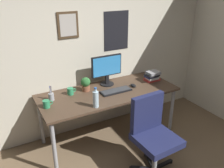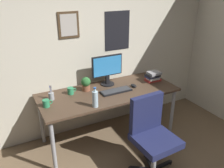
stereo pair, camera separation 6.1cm
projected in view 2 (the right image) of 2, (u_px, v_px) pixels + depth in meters
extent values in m
cube|color=beige|center=(80.00, 46.00, 3.27)|extent=(4.40, 0.08, 2.60)
cube|color=#4C3823|center=(69.00, 25.00, 3.04)|extent=(0.28, 0.02, 0.34)
cube|color=beige|center=(69.00, 25.00, 3.04)|extent=(0.22, 0.00, 0.28)
cube|color=black|center=(117.00, 31.00, 3.41)|extent=(0.40, 0.01, 0.56)
cube|color=#4C3828|center=(109.00, 92.00, 3.21)|extent=(1.89, 0.77, 0.03)
cylinder|color=#9EA0A5|center=(53.00, 147.00, 2.72)|extent=(0.05, 0.05, 0.71)
cylinder|color=#9EA0A5|center=(172.00, 112.00, 3.47)|extent=(0.05, 0.05, 0.71)
cylinder|color=#9EA0A5|center=(41.00, 120.00, 3.25)|extent=(0.05, 0.05, 0.71)
cylinder|color=#9EA0A5|center=(147.00, 94.00, 3.99)|extent=(0.05, 0.05, 0.71)
cube|color=#1E234C|center=(156.00, 141.00, 2.67)|extent=(0.48, 0.48, 0.08)
cube|color=#1E234C|center=(146.00, 113.00, 2.72)|extent=(0.42, 0.09, 0.45)
cylinder|color=#9EA0A5|center=(154.00, 158.00, 2.77)|extent=(0.06, 0.06, 0.42)
cube|color=black|center=(162.00, 165.00, 2.91)|extent=(0.28, 0.05, 0.03)
cylinder|color=black|center=(170.00, 162.00, 2.98)|extent=(0.04, 0.04, 0.04)
cube|color=black|center=(149.00, 162.00, 2.97)|extent=(0.11, 0.28, 0.03)
cylinder|color=black|center=(145.00, 155.00, 3.10)|extent=(0.04, 0.04, 0.04)
cylinder|color=black|center=(107.00, 84.00, 3.42)|extent=(0.20, 0.20, 0.01)
cube|color=black|center=(107.00, 80.00, 3.39)|extent=(0.05, 0.04, 0.12)
cube|color=black|center=(107.00, 66.00, 3.31)|extent=(0.46, 0.02, 0.30)
cube|color=#338CD8|center=(108.00, 66.00, 3.30)|extent=(0.43, 0.00, 0.27)
cube|color=black|center=(116.00, 91.00, 3.19)|extent=(0.43, 0.15, 0.02)
cube|color=#38383A|center=(116.00, 90.00, 3.18)|extent=(0.41, 0.13, 0.00)
ellipsoid|color=black|center=(134.00, 86.00, 3.34)|extent=(0.06, 0.11, 0.04)
cylinder|color=silver|center=(95.00, 99.00, 2.78)|extent=(0.07, 0.07, 0.20)
cylinder|color=silver|center=(95.00, 90.00, 2.73)|extent=(0.03, 0.03, 0.04)
cylinder|color=#2659B2|center=(95.00, 88.00, 2.72)|extent=(0.03, 0.03, 0.01)
cylinder|color=#2D8C59|center=(46.00, 103.00, 2.79)|extent=(0.08, 0.08, 0.09)
torus|color=#2D8C59|center=(50.00, 102.00, 2.81)|extent=(0.05, 0.01, 0.05)
cylinder|color=#2D8C59|center=(71.00, 91.00, 3.11)|extent=(0.08, 0.08, 0.09)
torus|color=#2D8C59|center=(74.00, 90.00, 3.13)|extent=(0.05, 0.01, 0.05)
cylinder|color=brown|center=(86.00, 88.00, 3.22)|extent=(0.11, 0.11, 0.07)
sphere|color=#2D6B33|center=(86.00, 82.00, 3.18)|extent=(0.13, 0.13, 0.13)
ellipsoid|color=#287A38|center=(83.00, 81.00, 3.19)|extent=(0.07, 0.08, 0.02)
ellipsoid|color=#287A38|center=(87.00, 80.00, 3.21)|extent=(0.07, 0.08, 0.02)
ellipsoid|color=#287A38|center=(85.00, 82.00, 3.14)|extent=(0.08, 0.07, 0.02)
cylinder|color=#9EA0A5|center=(51.00, 96.00, 2.96)|extent=(0.07, 0.07, 0.09)
cylinder|color=#263FBF|center=(50.00, 91.00, 2.93)|extent=(0.01, 0.01, 0.13)
cylinder|color=red|center=(50.00, 90.00, 2.94)|extent=(0.01, 0.01, 0.13)
cylinder|color=black|center=(51.00, 90.00, 2.94)|extent=(0.01, 0.01, 0.13)
cylinder|color=#9EA0A5|center=(51.00, 90.00, 2.94)|extent=(0.01, 0.03, 0.14)
cylinder|color=#9EA0A5|center=(50.00, 90.00, 2.93)|extent=(0.01, 0.02, 0.14)
cube|color=#B22D28|center=(153.00, 80.00, 3.54)|extent=(0.22, 0.14, 0.03)
cube|color=silver|center=(153.00, 78.00, 3.51)|extent=(0.17, 0.12, 0.03)
cube|color=navy|center=(152.00, 76.00, 3.50)|extent=(0.18, 0.13, 0.03)
cube|color=black|center=(153.00, 75.00, 3.47)|extent=(0.18, 0.16, 0.02)
cube|color=gray|center=(154.00, 73.00, 3.48)|extent=(0.18, 0.15, 0.03)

